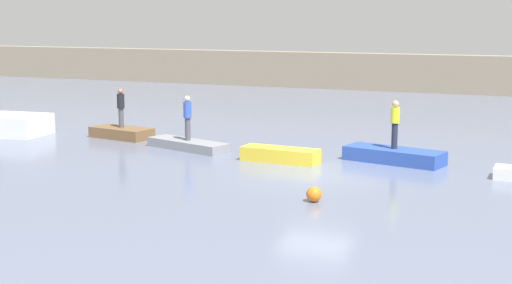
{
  "coord_description": "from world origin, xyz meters",
  "views": [
    {
      "loc": [
        7.65,
        -23.23,
        5.28
      ],
      "look_at": [
        -2.83,
        1.51,
        0.69
      ],
      "focal_mm": 52.18,
      "sensor_mm": 36.0,
      "label": 1
    }
  ],
  "objects_px": {
    "mooring_buoy": "(314,194)",
    "rowboat_blue": "(394,156)",
    "rowboat_grey": "(188,145)",
    "person_hiviz_shirt": "(395,122)",
    "person_blue_shirt": "(188,116)",
    "person_dark_shirt": "(121,106)",
    "rowboat_brown": "(122,133)",
    "rowboat_yellow": "(280,155)"
  },
  "relations": [
    {
      "from": "rowboat_grey",
      "to": "rowboat_yellow",
      "type": "distance_m",
      "value": 4.4
    },
    {
      "from": "person_blue_shirt",
      "to": "rowboat_blue",
      "type": "bearing_deg",
      "value": 3.9
    },
    {
      "from": "rowboat_blue",
      "to": "person_blue_shirt",
      "type": "height_order",
      "value": "person_blue_shirt"
    },
    {
      "from": "rowboat_blue",
      "to": "mooring_buoy",
      "type": "relative_size",
      "value": 8.06
    },
    {
      "from": "person_blue_shirt",
      "to": "mooring_buoy",
      "type": "relative_size",
      "value": 3.99
    },
    {
      "from": "mooring_buoy",
      "to": "rowboat_brown",
      "type": "bearing_deg",
      "value": 146.73
    },
    {
      "from": "rowboat_blue",
      "to": "person_blue_shirt",
      "type": "relative_size",
      "value": 2.02
    },
    {
      "from": "rowboat_grey",
      "to": "rowboat_yellow",
      "type": "height_order",
      "value": "rowboat_yellow"
    },
    {
      "from": "rowboat_grey",
      "to": "person_hiviz_shirt",
      "type": "bearing_deg",
      "value": 21.31
    },
    {
      "from": "person_dark_shirt",
      "to": "person_hiviz_shirt",
      "type": "height_order",
      "value": "person_hiviz_shirt"
    },
    {
      "from": "rowboat_brown",
      "to": "rowboat_blue",
      "type": "height_order",
      "value": "rowboat_blue"
    },
    {
      "from": "person_blue_shirt",
      "to": "person_hiviz_shirt",
      "type": "height_order",
      "value": "person_hiviz_shirt"
    },
    {
      "from": "rowboat_yellow",
      "to": "person_dark_shirt",
      "type": "height_order",
      "value": "person_dark_shirt"
    },
    {
      "from": "rowboat_grey",
      "to": "person_dark_shirt",
      "type": "height_order",
      "value": "person_dark_shirt"
    },
    {
      "from": "rowboat_grey",
      "to": "person_hiviz_shirt",
      "type": "distance_m",
      "value": 8.29
    },
    {
      "from": "person_blue_shirt",
      "to": "person_dark_shirt",
      "type": "xyz_separation_m",
      "value": [
        -3.99,
        1.34,
        0.04
      ]
    },
    {
      "from": "person_blue_shirt",
      "to": "person_hiviz_shirt",
      "type": "xyz_separation_m",
      "value": [
        8.16,
        0.56,
        0.14
      ]
    },
    {
      "from": "rowboat_grey",
      "to": "person_dark_shirt",
      "type": "distance_m",
      "value": 4.38
    },
    {
      "from": "rowboat_grey",
      "to": "person_hiviz_shirt",
      "type": "height_order",
      "value": "person_hiviz_shirt"
    },
    {
      "from": "rowboat_blue",
      "to": "person_blue_shirt",
      "type": "distance_m",
      "value": 8.25
    },
    {
      "from": "rowboat_grey",
      "to": "person_blue_shirt",
      "type": "height_order",
      "value": "person_blue_shirt"
    },
    {
      "from": "rowboat_grey",
      "to": "rowboat_blue",
      "type": "distance_m",
      "value": 8.18
    },
    {
      "from": "rowboat_blue",
      "to": "person_dark_shirt",
      "type": "xyz_separation_m",
      "value": [
        -12.15,
        0.79,
        1.15
      ]
    },
    {
      "from": "mooring_buoy",
      "to": "person_blue_shirt",
      "type": "bearing_deg",
      "value": 140.31
    },
    {
      "from": "rowboat_grey",
      "to": "person_dark_shirt",
      "type": "bearing_deg",
      "value": 178.79
    },
    {
      "from": "rowboat_brown",
      "to": "mooring_buoy",
      "type": "bearing_deg",
      "value": -23.15
    },
    {
      "from": "mooring_buoy",
      "to": "rowboat_blue",
      "type": "bearing_deg",
      "value": 82.86
    },
    {
      "from": "rowboat_grey",
      "to": "person_blue_shirt",
      "type": "distance_m",
      "value": 1.18
    },
    {
      "from": "rowboat_blue",
      "to": "mooring_buoy",
      "type": "distance_m",
      "value": 6.69
    },
    {
      "from": "person_blue_shirt",
      "to": "mooring_buoy",
      "type": "height_order",
      "value": "person_blue_shirt"
    },
    {
      "from": "person_blue_shirt",
      "to": "person_hiviz_shirt",
      "type": "bearing_deg",
      "value": 3.9
    },
    {
      "from": "person_hiviz_shirt",
      "to": "person_blue_shirt",
      "type": "bearing_deg",
      "value": -176.1
    },
    {
      "from": "rowboat_blue",
      "to": "person_hiviz_shirt",
      "type": "height_order",
      "value": "person_hiviz_shirt"
    },
    {
      "from": "person_blue_shirt",
      "to": "mooring_buoy",
      "type": "distance_m",
      "value": 9.59
    },
    {
      "from": "rowboat_brown",
      "to": "person_hiviz_shirt",
      "type": "height_order",
      "value": "person_hiviz_shirt"
    },
    {
      "from": "rowboat_yellow",
      "to": "person_blue_shirt",
      "type": "bearing_deg",
      "value": 170.9
    },
    {
      "from": "person_dark_shirt",
      "to": "mooring_buoy",
      "type": "bearing_deg",
      "value": -33.27
    },
    {
      "from": "rowboat_grey",
      "to": "mooring_buoy",
      "type": "height_order",
      "value": "mooring_buoy"
    },
    {
      "from": "rowboat_yellow",
      "to": "person_dark_shirt",
      "type": "relative_size",
      "value": 1.69
    },
    {
      "from": "person_dark_shirt",
      "to": "mooring_buoy",
      "type": "relative_size",
      "value": 3.8
    },
    {
      "from": "rowboat_blue",
      "to": "person_dark_shirt",
      "type": "bearing_deg",
      "value": -171.29
    },
    {
      "from": "rowboat_yellow",
      "to": "rowboat_blue",
      "type": "height_order",
      "value": "rowboat_yellow"
    }
  ]
}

